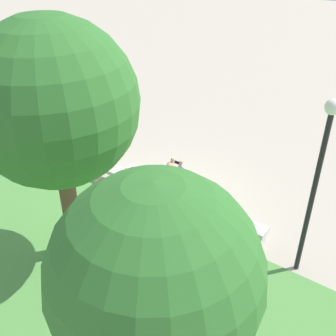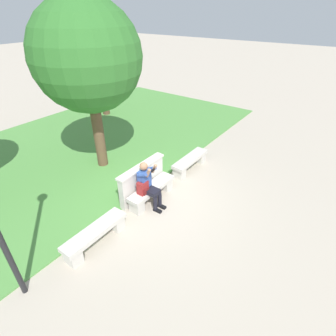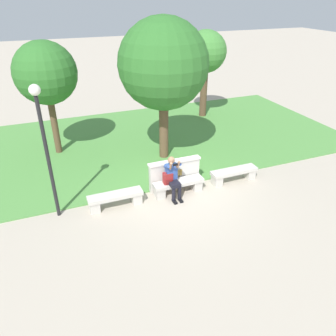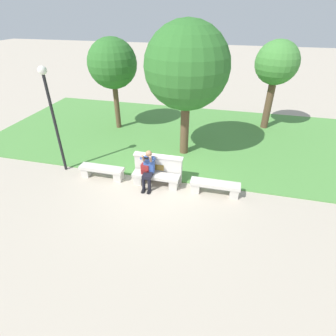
{
  "view_description": "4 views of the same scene",
  "coord_description": "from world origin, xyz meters",
  "px_view_note": "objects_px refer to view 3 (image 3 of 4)",
  "views": [
    {
      "loc": [
        -5.08,
        6.72,
        6.11
      ],
      "look_at": [
        0.23,
        -0.5,
        0.76
      ],
      "focal_mm": 42.0,
      "sensor_mm": 36.0,
      "label": 1
    },
    {
      "loc": [
        -4.5,
        -3.86,
        4.72
      ],
      "look_at": [
        0.4,
        -0.27,
        0.95
      ],
      "focal_mm": 28.0,
      "sensor_mm": 36.0,
      "label": 2
    },
    {
      "loc": [
        -3.53,
        -8.1,
        5.75
      ],
      "look_at": [
        -0.37,
        -0.04,
        1.01
      ],
      "focal_mm": 35.0,
      "sensor_mm": 36.0,
      "label": 3
    },
    {
      "loc": [
        2.19,
        -7.19,
        5.37
      ],
      "look_at": [
        0.56,
        -0.51,
        1.1
      ],
      "focal_mm": 28.0,
      "sensor_mm": 36.0,
      "label": 4
    }
  ],
  "objects_px": {
    "bench_main": "(116,198)",
    "tree_right_background": "(206,53)",
    "tree_left_background": "(46,74)",
    "backpack": "(168,178)",
    "lamp_post": "(44,136)",
    "tree_behind_wall": "(163,65)",
    "bench_near": "(178,185)",
    "bench_mid": "(234,174)",
    "person_photographer": "(173,176)"
  },
  "relations": [
    {
      "from": "person_photographer",
      "to": "backpack",
      "type": "bearing_deg",
      "value": 152.88
    },
    {
      "from": "tree_behind_wall",
      "to": "tree_right_background",
      "type": "height_order",
      "value": "tree_behind_wall"
    },
    {
      "from": "tree_left_background",
      "to": "lamp_post",
      "type": "height_order",
      "value": "tree_left_background"
    },
    {
      "from": "bench_main",
      "to": "tree_right_background",
      "type": "bearing_deg",
      "value": 46.0
    },
    {
      "from": "bench_main",
      "to": "bench_mid",
      "type": "relative_size",
      "value": 1.0
    },
    {
      "from": "bench_mid",
      "to": "tree_behind_wall",
      "type": "relative_size",
      "value": 0.32
    },
    {
      "from": "bench_main",
      "to": "lamp_post",
      "type": "distance_m",
      "value": 2.75
    },
    {
      "from": "lamp_post",
      "to": "bench_mid",
      "type": "bearing_deg",
      "value": -1.97
    },
    {
      "from": "tree_right_background",
      "to": "backpack",
      "type": "bearing_deg",
      "value": -124.89
    },
    {
      "from": "tree_right_background",
      "to": "tree_left_background",
      "type": "bearing_deg",
      "value": -166.37
    },
    {
      "from": "bench_main",
      "to": "lamp_post",
      "type": "height_order",
      "value": "lamp_post"
    },
    {
      "from": "tree_left_background",
      "to": "tree_right_background",
      "type": "xyz_separation_m",
      "value": [
        7.28,
        1.77,
        -0.0
      ]
    },
    {
      "from": "person_photographer",
      "to": "tree_right_background",
      "type": "distance_m",
      "value": 7.97
    },
    {
      "from": "bench_mid",
      "to": "person_photographer",
      "type": "bearing_deg",
      "value": -178.03
    },
    {
      "from": "tree_left_background",
      "to": "tree_right_background",
      "type": "height_order",
      "value": "tree_left_background"
    },
    {
      "from": "bench_mid",
      "to": "bench_near",
      "type": "bearing_deg",
      "value": 180.0
    },
    {
      "from": "person_photographer",
      "to": "tree_behind_wall",
      "type": "relative_size",
      "value": 0.26
    },
    {
      "from": "bench_near",
      "to": "backpack",
      "type": "bearing_deg",
      "value": -178.3
    },
    {
      "from": "bench_near",
      "to": "bench_mid",
      "type": "bearing_deg",
      "value": 0.0
    },
    {
      "from": "bench_main",
      "to": "bench_mid",
      "type": "bearing_deg",
      "value": 0.0
    },
    {
      "from": "backpack",
      "to": "tree_behind_wall",
      "type": "relative_size",
      "value": 0.08
    },
    {
      "from": "tree_behind_wall",
      "to": "lamp_post",
      "type": "xyz_separation_m",
      "value": [
        -4.17,
        -2.4,
        -1.0
      ]
    },
    {
      "from": "bench_mid",
      "to": "person_photographer",
      "type": "height_order",
      "value": "person_photographer"
    },
    {
      "from": "bench_near",
      "to": "bench_main",
      "type": "bearing_deg",
      "value": 180.0
    },
    {
      "from": "tree_behind_wall",
      "to": "tree_left_background",
      "type": "bearing_deg",
      "value": 153.4
    },
    {
      "from": "bench_near",
      "to": "tree_right_background",
      "type": "distance_m",
      "value": 7.94
    },
    {
      "from": "bench_main",
      "to": "tree_behind_wall",
      "type": "xyz_separation_m",
      "value": [
        2.53,
        2.6,
        3.2
      ]
    },
    {
      "from": "lamp_post",
      "to": "bench_near",
      "type": "bearing_deg",
      "value": -3.05
    },
    {
      "from": "bench_main",
      "to": "tree_right_background",
      "type": "relative_size",
      "value": 0.39
    },
    {
      "from": "tree_right_background",
      "to": "bench_near",
      "type": "bearing_deg",
      "value": -122.65
    },
    {
      "from": "bench_main",
      "to": "backpack",
      "type": "distance_m",
      "value": 1.7
    },
    {
      "from": "bench_mid",
      "to": "person_photographer",
      "type": "distance_m",
      "value": 2.31
    },
    {
      "from": "backpack",
      "to": "tree_right_background",
      "type": "relative_size",
      "value": 0.1
    },
    {
      "from": "bench_main",
      "to": "backpack",
      "type": "height_order",
      "value": "backpack"
    },
    {
      "from": "backpack",
      "to": "tree_left_background",
      "type": "relative_size",
      "value": 0.1
    },
    {
      "from": "tree_behind_wall",
      "to": "lamp_post",
      "type": "relative_size",
      "value": 1.34
    },
    {
      "from": "backpack",
      "to": "lamp_post",
      "type": "height_order",
      "value": "lamp_post"
    },
    {
      "from": "bench_main",
      "to": "tree_behind_wall",
      "type": "relative_size",
      "value": 0.32
    },
    {
      "from": "bench_near",
      "to": "tree_left_background",
      "type": "relative_size",
      "value": 0.38
    },
    {
      "from": "bench_mid",
      "to": "lamp_post",
      "type": "xyz_separation_m",
      "value": [
        -5.7,
        0.2,
        2.2
      ]
    },
    {
      "from": "lamp_post",
      "to": "bench_main",
      "type": "bearing_deg",
      "value": -6.8
    },
    {
      "from": "tree_left_background",
      "to": "backpack",
      "type": "bearing_deg",
      "value": -57.04
    },
    {
      "from": "tree_right_background",
      "to": "lamp_post",
      "type": "relative_size",
      "value": 1.1
    },
    {
      "from": "tree_behind_wall",
      "to": "tree_left_background",
      "type": "relative_size",
      "value": 1.19
    },
    {
      "from": "bench_mid",
      "to": "person_photographer",
      "type": "relative_size",
      "value": 1.24
    },
    {
      "from": "person_photographer",
      "to": "backpack",
      "type": "relative_size",
      "value": 3.08
    },
    {
      "from": "bench_main",
      "to": "tree_left_background",
      "type": "xyz_separation_m",
      "value": [
        -1.24,
        4.48,
        2.82
      ]
    },
    {
      "from": "backpack",
      "to": "bench_mid",
      "type": "bearing_deg",
      "value": 0.26
    },
    {
      "from": "bench_near",
      "to": "backpack",
      "type": "height_order",
      "value": "backpack"
    },
    {
      "from": "bench_near",
      "to": "person_photographer",
      "type": "xyz_separation_m",
      "value": [
        -0.23,
        -0.08,
        0.45
      ]
    }
  ]
}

